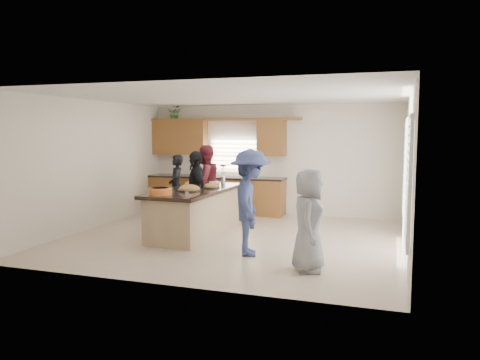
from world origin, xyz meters
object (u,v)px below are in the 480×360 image
(woman_left_mid, at_px, (205,182))
(salad_bowl, at_px, (160,191))
(island, at_px, (195,213))
(woman_left_front, at_px, (196,191))
(woman_right_front, at_px, (309,220))
(woman_right_back, at_px, (250,202))
(woman_left_back, at_px, (177,186))

(woman_left_mid, bearing_deg, salad_bowl, 32.45)
(island, bearing_deg, woman_left_front, 113.09)
(woman_left_front, relative_size, woman_right_front, 1.09)
(woman_left_front, bearing_deg, island, -11.21)
(woman_right_back, bearing_deg, woman_left_mid, 18.38)
(island, distance_m, woman_left_back, 2.11)
(woman_left_back, relative_size, woman_right_back, 0.85)
(woman_right_front, bearing_deg, woman_right_back, 55.19)
(woman_right_back, bearing_deg, woman_right_front, -135.07)
(island, xyz_separation_m, woman_left_mid, (-0.54, 1.85, 0.44))
(woman_left_back, bearing_deg, woman_left_mid, 81.51)
(salad_bowl, distance_m, woman_right_front, 3.01)
(island, height_order, salad_bowl, salad_bowl)
(woman_left_mid, bearing_deg, woman_left_back, -49.28)
(woman_left_back, distance_m, woman_right_front, 5.21)
(woman_left_front, bearing_deg, woman_left_back, -171.97)
(woman_left_back, height_order, woman_right_back, woman_right_back)
(woman_left_mid, height_order, woman_right_front, woman_left_mid)
(island, bearing_deg, woman_right_back, -35.26)
(woman_right_back, bearing_deg, woman_left_back, 28.10)
(woman_right_back, bearing_deg, salad_bowl, 69.29)
(woman_left_back, xyz_separation_m, woman_left_front, (1.09, -1.28, 0.08))
(salad_bowl, xyz_separation_m, woman_right_front, (2.91, -0.75, -0.24))
(salad_bowl, xyz_separation_m, woman_right_back, (1.79, -0.14, -0.11))
(woman_left_mid, distance_m, woman_right_back, 3.67)
(salad_bowl, bearing_deg, island, 76.45)
(woman_left_front, bearing_deg, salad_bowl, -36.26)
(island, xyz_separation_m, salad_bowl, (-0.25, -1.03, 0.57))
(woman_left_back, bearing_deg, woman_left_front, 17.80)
(woman_left_front, distance_m, woman_right_front, 3.56)
(woman_left_front, xyz_separation_m, woman_right_front, (2.81, -2.18, -0.07))
(salad_bowl, relative_size, woman_left_mid, 0.24)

